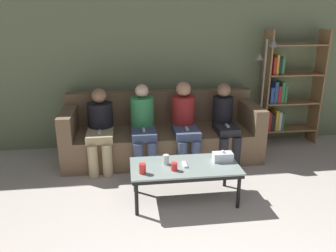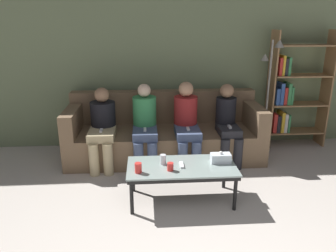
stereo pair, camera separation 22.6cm
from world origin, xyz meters
name	(u,v)px [view 2 (the right image)]	position (x,y,z in m)	size (l,w,h in m)	color
wall_back	(162,63)	(0.00, 3.96, 1.30)	(12.00, 0.06, 2.60)	#707F5B
couch	(165,135)	(0.00, 3.42, 0.33)	(2.77, 0.95, 0.92)	brown
coffee_table	(182,169)	(0.11, 2.13, 0.38)	(1.19, 0.59, 0.42)	#8C9E99
cup_near_left	(170,167)	(-0.03, 2.02, 0.47)	(0.07, 0.07, 0.09)	red
cup_near_right	(138,168)	(-0.36, 1.99, 0.48)	(0.07, 0.07, 0.11)	red
cup_far_center	(163,159)	(-0.09, 2.19, 0.48)	(0.07, 0.07, 0.11)	silver
tissue_box	(221,158)	(0.55, 2.19, 0.47)	(0.22, 0.12, 0.13)	silver
game_remote	(182,165)	(0.11, 2.13, 0.43)	(0.04, 0.15, 0.02)	white
bookshelf	(290,94)	(1.99, 3.73, 0.84)	(0.92, 0.32, 1.80)	#9E754C
standing_lamp	(270,84)	(1.58, 3.59, 1.03)	(0.31, 0.26, 1.68)	gray
seated_person_left_end	(103,125)	(-0.87, 3.18, 0.58)	(0.34, 0.71, 1.07)	tan
seated_person_mid_left	(145,123)	(-0.29, 3.18, 0.59)	(0.33, 0.70, 1.11)	#47567A
seated_person_mid_right	(186,121)	(0.29, 3.18, 0.60)	(0.33, 0.72, 1.13)	#47567A
seated_person_right_end	(227,122)	(0.87, 3.18, 0.58)	(0.31, 0.62, 1.09)	#28282D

